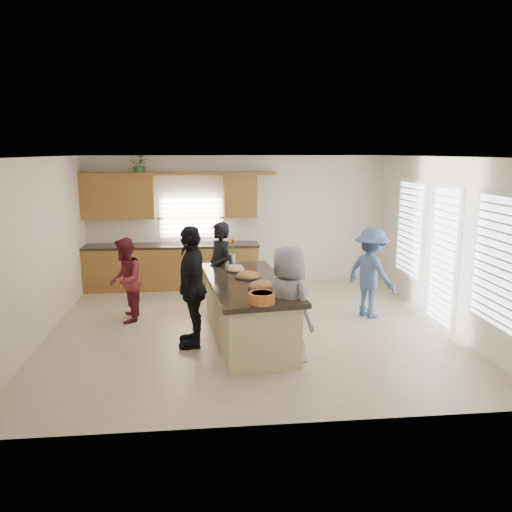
{
  "coord_description": "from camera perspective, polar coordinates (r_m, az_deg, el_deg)",
  "views": [
    {
      "loc": [
        -0.72,
        -7.83,
        2.88
      ],
      "look_at": [
        0.14,
        0.37,
        1.15
      ],
      "focal_mm": 35.0,
      "sensor_mm": 36.0,
      "label": 1
    }
  ],
  "objects": [
    {
      "name": "woman_left_front",
      "position": [
        7.48,
        -7.31,
        -3.47
      ],
      "size": [
        0.46,
        1.08,
        1.83
      ],
      "primitive_type": "imported",
      "rotation": [
        0.0,
        0.0,
        -1.56
      ],
      "color": "black",
      "rests_on": "ground"
    },
    {
      "name": "woman_left_back",
      "position": [
        8.79,
        -4.14,
        -1.57
      ],
      "size": [
        0.64,
        0.73,
        1.69
      ],
      "primitive_type": "imported",
      "rotation": [
        0.0,
        0.0,
        -1.11
      ],
      "color": "black",
      "rests_on": "ground"
    },
    {
      "name": "potted_plant",
      "position": [
        10.74,
        -13.1,
        10.1
      ],
      "size": [
        0.48,
        0.45,
        0.42
      ],
      "primitive_type": "imported",
      "rotation": [
        0.0,
        0.0,
        -0.43
      ],
      "color": "#316C2B",
      "rests_on": "back_cabinetry"
    },
    {
      "name": "woman_right_back",
      "position": [
        8.98,
        13.02,
        -1.9
      ],
      "size": [
        1.02,
        1.18,
        1.59
      ],
      "primitive_type": "imported",
      "rotation": [
        0.0,
        0.0,
        2.09
      ],
      "color": "#384F7B",
      "rests_on": "ground"
    },
    {
      "name": "platter_back",
      "position": [
        8.2,
        -2.32,
        -1.59
      ],
      "size": [
        0.32,
        0.32,
        0.13
      ],
      "color": "black",
      "rests_on": "island"
    },
    {
      "name": "woman_right_front",
      "position": [
        6.87,
        3.65,
        -5.6
      ],
      "size": [
        0.88,
        0.96,
        1.65
      ],
      "primitive_type": "imported",
      "rotation": [
        0.0,
        0.0,
        2.14
      ],
      "color": "gray",
      "rests_on": "ground"
    },
    {
      "name": "floor",
      "position": [
        8.38,
        -0.67,
        -8.26
      ],
      "size": [
        6.5,
        6.5,
        0.0
      ],
      "primitive_type": "plane",
      "color": "#C8B595",
      "rests_on": "ground"
    },
    {
      "name": "clear_cup",
      "position": [
        6.84,
        3.11,
        -4.16
      ],
      "size": [
        0.08,
        0.08,
        0.09
      ],
      "primitive_type": "cylinder",
      "color": "white",
      "rests_on": "island"
    },
    {
      "name": "platter_mid",
      "position": [
        7.76,
        -0.96,
        -2.34
      ],
      "size": [
        0.4,
        0.4,
        0.16
      ],
      "color": "black",
      "rests_on": "island"
    },
    {
      "name": "island",
      "position": [
        7.76,
        -0.93,
        -6.37
      ],
      "size": [
        1.44,
        2.81,
        0.95
      ],
      "rotation": [
        0.0,
        0.0,
        0.11
      ],
      "color": "#CCB77F",
      "rests_on": "ground"
    },
    {
      "name": "right_wall_glazing",
      "position": [
        8.78,
        20.8,
        0.99
      ],
      "size": [
        0.06,
        4.0,
        2.25
      ],
      "color": "white",
      "rests_on": "ground"
    },
    {
      "name": "platter_front",
      "position": [
        7.17,
        0.77,
        -3.53
      ],
      "size": [
        0.44,
        0.44,
        0.18
      ],
      "color": "black",
      "rests_on": "island"
    },
    {
      "name": "plate_stack",
      "position": [
        8.39,
        -2.43,
        -1.29
      ],
      "size": [
        0.25,
        0.25,
        0.05
      ],
      "primitive_type": "cylinder",
      "color": "#987CB5",
      "rests_on": "island"
    },
    {
      "name": "flower_vase",
      "position": [
        8.77,
        -2.77,
        0.66
      ],
      "size": [
        0.14,
        0.14,
        0.43
      ],
      "color": "silver",
      "rests_on": "island"
    },
    {
      "name": "woman_left_mid",
      "position": [
        8.81,
        -14.72,
        -2.68
      ],
      "size": [
        0.58,
        0.73,
        1.46
      ],
      "primitive_type": "imported",
      "rotation": [
        0.0,
        0.0,
        -1.54
      ],
      "color": "maroon",
      "rests_on": "ground"
    },
    {
      "name": "salad_bowl",
      "position": [
        6.48,
        0.67,
        -4.74
      ],
      "size": [
        0.34,
        0.34,
        0.14
      ],
      "color": "#BA5C22",
      "rests_on": "island"
    },
    {
      "name": "room_shell",
      "position": [
        7.93,
        -0.71,
        4.76
      ],
      "size": [
        6.52,
        6.02,
        2.81
      ],
      "color": "silver",
      "rests_on": "ground"
    },
    {
      "name": "back_cabinetry",
      "position": [
        10.77,
        -9.83,
        1.15
      ],
      "size": [
        4.08,
        0.66,
        2.46
      ],
      "color": "olive",
      "rests_on": "ground"
    }
  ]
}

